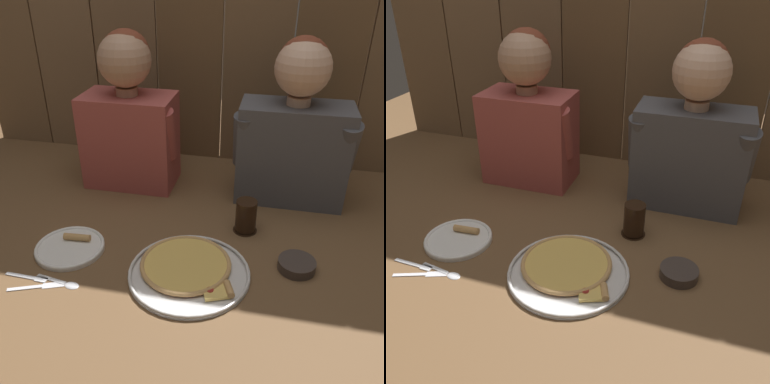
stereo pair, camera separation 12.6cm
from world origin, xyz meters
TOP-DOWN VIEW (x-y plane):
  - ground_plane at (0.00, 0.00)m, footprint 3.20×3.20m
  - pizza_tray at (0.03, -0.05)m, footprint 0.35×0.35m
  - dinner_plate at (-0.35, -0.03)m, footprint 0.21×0.21m
  - drinking_glass at (0.17, 0.19)m, footprint 0.08×0.08m
  - dipping_bowl at (0.34, 0.03)m, footprint 0.11×0.11m
  - table_fork at (-0.41, -0.18)m, footprint 0.13×0.02m
  - table_knife at (-0.37, -0.21)m, footprint 0.15×0.07m
  - table_spoon at (-0.30, -0.18)m, footprint 0.14×0.04m
  - diner_left at (-0.31, 0.45)m, footprint 0.38×0.21m
  - diner_right at (0.31, 0.45)m, footprint 0.42×0.21m

SIDE VIEW (x-z plane):
  - ground_plane at x=0.00m, z-range 0.00..0.00m
  - table_knife at x=-0.37m, z-range 0.00..0.00m
  - table_fork at x=-0.41m, z-range 0.00..0.01m
  - table_spoon at x=-0.30m, z-range 0.00..0.01m
  - dinner_plate at x=-0.35m, z-range -0.01..0.03m
  - pizza_tray at x=0.03m, z-range 0.00..0.02m
  - dipping_bowl at x=0.34m, z-range 0.00..0.03m
  - drinking_glass at x=0.17m, z-range 0.00..0.11m
  - diner_right at x=0.31m, z-range -0.02..0.57m
  - diner_left at x=-0.31m, z-range -0.01..0.57m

